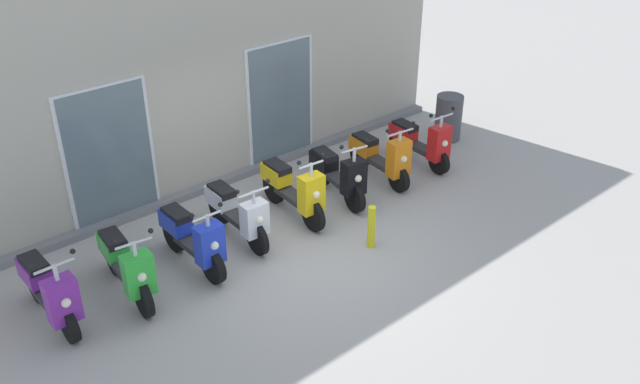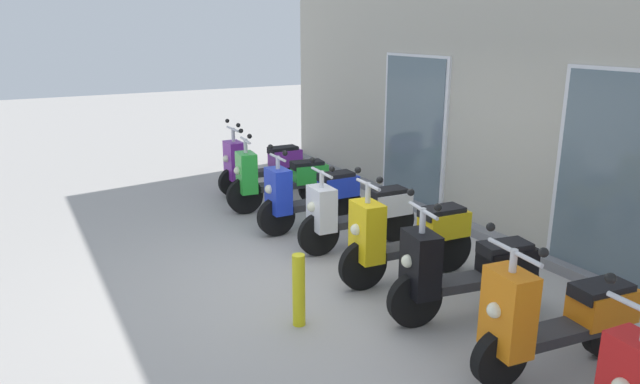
{
  "view_description": "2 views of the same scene",
  "coord_description": "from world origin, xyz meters",
  "px_view_note": "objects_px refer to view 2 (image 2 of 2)",
  "views": [
    {
      "loc": [
        -5.39,
        -6.64,
        5.79
      ],
      "look_at": [
        0.7,
        0.38,
        0.58
      ],
      "focal_mm": 38.04,
      "sensor_mm": 36.0,
      "label": 1
    },
    {
      "loc": [
        5.18,
        -2.79,
        2.68
      ],
      "look_at": [
        -0.36,
        0.26,
        0.86
      ],
      "focal_mm": 32.26,
      "sensor_mm": 36.0,
      "label": 2
    }
  ],
  "objects_px": {
    "scooter_purple": "(261,165)",
    "traffic_cone": "(243,164)",
    "scooter_black": "(465,271)",
    "scooter_white": "(358,212)",
    "scooter_yellow": "(406,236)",
    "scooter_blue": "(310,196)",
    "scooter_orange": "(555,318)",
    "scooter_green": "(279,179)",
    "curb_bollard": "(299,290)"
  },
  "relations": [
    {
      "from": "scooter_green",
      "to": "scooter_blue",
      "type": "relative_size",
      "value": 1.07
    },
    {
      "from": "scooter_green",
      "to": "scooter_white",
      "type": "xyz_separation_m",
      "value": [
        1.93,
        0.18,
        0.01
      ]
    },
    {
      "from": "scooter_green",
      "to": "traffic_cone",
      "type": "relative_size",
      "value": 3.22
    },
    {
      "from": "scooter_green",
      "to": "traffic_cone",
      "type": "bearing_deg",
      "value": 174.4
    },
    {
      "from": "scooter_blue",
      "to": "curb_bollard",
      "type": "height_order",
      "value": "scooter_blue"
    },
    {
      "from": "scooter_blue",
      "to": "scooter_yellow",
      "type": "distance_m",
      "value": 1.98
    },
    {
      "from": "scooter_white",
      "to": "curb_bollard",
      "type": "height_order",
      "value": "scooter_white"
    },
    {
      "from": "scooter_blue",
      "to": "scooter_white",
      "type": "relative_size",
      "value": 0.96
    },
    {
      "from": "scooter_white",
      "to": "scooter_yellow",
      "type": "distance_m",
      "value": 1.07
    },
    {
      "from": "curb_bollard",
      "to": "scooter_purple",
      "type": "bearing_deg",
      "value": 161.27
    },
    {
      "from": "scooter_orange",
      "to": "traffic_cone",
      "type": "relative_size",
      "value": 3.06
    },
    {
      "from": "scooter_orange",
      "to": "traffic_cone",
      "type": "distance_m",
      "value": 6.99
    },
    {
      "from": "scooter_green",
      "to": "scooter_blue",
      "type": "height_order",
      "value": "scooter_green"
    },
    {
      "from": "scooter_purple",
      "to": "scooter_yellow",
      "type": "xyz_separation_m",
      "value": [
        4.0,
        -0.0,
        0.03
      ]
    },
    {
      "from": "scooter_blue",
      "to": "scooter_green",
      "type": "bearing_deg",
      "value": 178.83
    },
    {
      "from": "scooter_white",
      "to": "traffic_cone",
      "type": "distance_m",
      "value": 3.96
    },
    {
      "from": "scooter_white",
      "to": "scooter_purple",
      "type": "bearing_deg",
      "value": -178.85
    },
    {
      "from": "scooter_yellow",
      "to": "scooter_orange",
      "type": "distance_m",
      "value": 1.97
    },
    {
      "from": "scooter_orange",
      "to": "scooter_purple",
      "type": "bearing_deg",
      "value": 179.72
    },
    {
      "from": "curb_bollard",
      "to": "traffic_cone",
      "type": "height_order",
      "value": "curb_bollard"
    },
    {
      "from": "scooter_blue",
      "to": "scooter_orange",
      "type": "height_order",
      "value": "scooter_orange"
    },
    {
      "from": "scooter_black",
      "to": "scooter_green",
      "type": "bearing_deg",
      "value": -178.69
    },
    {
      "from": "scooter_black",
      "to": "scooter_purple",
      "type": "bearing_deg",
      "value": 179.66
    },
    {
      "from": "scooter_black",
      "to": "curb_bollard",
      "type": "xyz_separation_m",
      "value": [
        -0.62,
        -1.44,
        -0.13
      ]
    },
    {
      "from": "scooter_yellow",
      "to": "scooter_orange",
      "type": "bearing_deg",
      "value": -0.78
    },
    {
      "from": "scooter_black",
      "to": "curb_bollard",
      "type": "relative_size",
      "value": 2.29
    },
    {
      "from": "scooter_blue",
      "to": "traffic_cone",
      "type": "bearing_deg",
      "value": 175.89
    },
    {
      "from": "scooter_blue",
      "to": "curb_bollard",
      "type": "relative_size",
      "value": 2.24
    },
    {
      "from": "scooter_yellow",
      "to": "traffic_cone",
      "type": "height_order",
      "value": "scooter_yellow"
    },
    {
      "from": "scooter_white",
      "to": "scooter_black",
      "type": "distance_m",
      "value": 2.01
    },
    {
      "from": "scooter_white",
      "to": "scooter_orange",
      "type": "xyz_separation_m",
      "value": [
        3.04,
        -0.09,
        -0.0
      ]
    },
    {
      "from": "scooter_black",
      "to": "scooter_white",
      "type": "bearing_deg",
      "value": 177.47
    },
    {
      "from": "curb_bollard",
      "to": "traffic_cone",
      "type": "relative_size",
      "value": 1.35
    },
    {
      "from": "scooter_purple",
      "to": "scooter_green",
      "type": "xyz_separation_m",
      "value": [
        1.0,
        -0.12,
        -0.01
      ]
    },
    {
      "from": "traffic_cone",
      "to": "scooter_orange",
      "type": "bearing_deg",
      "value": -0.89
    },
    {
      "from": "scooter_purple",
      "to": "scooter_yellow",
      "type": "relative_size",
      "value": 0.92
    },
    {
      "from": "scooter_yellow",
      "to": "curb_bollard",
      "type": "distance_m",
      "value": 1.51
    },
    {
      "from": "scooter_green",
      "to": "scooter_black",
      "type": "height_order",
      "value": "scooter_black"
    },
    {
      "from": "scooter_purple",
      "to": "scooter_black",
      "type": "xyz_separation_m",
      "value": [
        4.94,
        -0.03,
        -0.0
      ]
    },
    {
      "from": "scooter_green",
      "to": "scooter_purple",
      "type": "bearing_deg",
      "value": 173.21
    },
    {
      "from": "scooter_yellow",
      "to": "scooter_blue",
      "type": "bearing_deg",
      "value": -176.01
    },
    {
      "from": "scooter_black",
      "to": "curb_bollard",
      "type": "height_order",
      "value": "scooter_black"
    },
    {
      "from": "scooter_purple",
      "to": "traffic_cone",
      "type": "height_order",
      "value": "scooter_purple"
    },
    {
      "from": "scooter_blue",
      "to": "traffic_cone",
      "type": "relative_size",
      "value": 3.02
    },
    {
      "from": "scooter_blue",
      "to": "scooter_purple",
      "type": "bearing_deg",
      "value": 176.04
    },
    {
      "from": "scooter_black",
      "to": "traffic_cone",
      "type": "relative_size",
      "value": 3.08
    },
    {
      "from": "scooter_blue",
      "to": "curb_bollard",
      "type": "xyz_separation_m",
      "value": [
        2.29,
        -1.32,
        -0.13
      ]
    },
    {
      "from": "scooter_yellow",
      "to": "traffic_cone",
      "type": "bearing_deg",
      "value": 179.07
    },
    {
      "from": "traffic_cone",
      "to": "scooter_purple",
      "type": "bearing_deg",
      "value": -4.42
    },
    {
      "from": "scooter_white",
      "to": "curb_bollard",
      "type": "xyz_separation_m",
      "value": [
        1.39,
        -1.52,
        -0.13
      ]
    }
  ]
}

